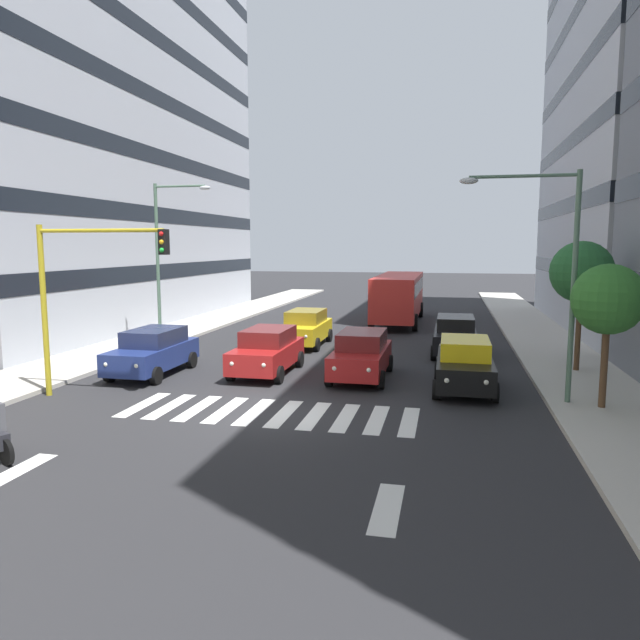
{
  "coord_description": "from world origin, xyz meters",
  "views": [
    {
      "loc": [
        -5.01,
        15.82,
        4.85
      ],
      "look_at": [
        -0.11,
        -6.36,
        1.94
      ],
      "focal_mm": 32.75,
      "sensor_mm": 36.0,
      "label": 1
    }
  ],
  "objects_px": {
    "car_0": "(465,364)",
    "car_row2_0": "(305,327)",
    "car_1": "(361,354)",
    "bus_behind_traffic": "(399,293)",
    "street_tree_0": "(608,300)",
    "street_tree_1": "(582,272)",
    "car_2": "(267,351)",
    "car_row2_1": "(455,335)",
    "traffic_light_gantry": "(78,282)",
    "street_lamp_right": "(166,247)",
    "car_3": "(153,351)",
    "street_lamp_left": "(553,260)"
  },
  "relations": [
    {
      "from": "car_2",
      "to": "traffic_light_gantry",
      "type": "xyz_separation_m",
      "value": [
        4.69,
        4.66,
        2.82
      ]
    },
    {
      "from": "street_lamp_left",
      "to": "street_tree_0",
      "type": "height_order",
      "value": "street_lamp_left"
    },
    {
      "from": "car_3",
      "to": "traffic_light_gantry",
      "type": "relative_size",
      "value": 0.81
    },
    {
      "from": "street_lamp_right",
      "to": "street_tree_0",
      "type": "height_order",
      "value": "street_lamp_right"
    },
    {
      "from": "car_0",
      "to": "bus_behind_traffic",
      "type": "distance_m",
      "value": 17.43
    },
    {
      "from": "street_tree_0",
      "to": "bus_behind_traffic",
      "type": "bearing_deg",
      "value": -68.28
    },
    {
      "from": "car_1",
      "to": "car_0",
      "type": "bearing_deg",
      "value": 165.16
    },
    {
      "from": "car_0",
      "to": "car_2",
      "type": "height_order",
      "value": "same"
    },
    {
      "from": "car_row2_0",
      "to": "street_tree_0",
      "type": "bearing_deg",
      "value": 140.48
    },
    {
      "from": "car_0",
      "to": "car_row2_0",
      "type": "relative_size",
      "value": 1.0
    },
    {
      "from": "car_1",
      "to": "street_lamp_left",
      "type": "distance_m",
      "value": 7.43
    },
    {
      "from": "car_1",
      "to": "traffic_light_gantry",
      "type": "distance_m",
      "value": 9.92
    },
    {
      "from": "car_2",
      "to": "street_tree_1",
      "type": "height_order",
      "value": "street_tree_1"
    },
    {
      "from": "car_3",
      "to": "car_row2_1",
      "type": "xyz_separation_m",
      "value": [
        -11.17,
        -6.5,
        0.0
      ]
    },
    {
      "from": "car_2",
      "to": "car_row2_0",
      "type": "distance_m",
      "value": 6.41
    },
    {
      "from": "car_0",
      "to": "traffic_light_gantry",
      "type": "height_order",
      "value": "traffic_light_gantry"
    },
    {
      "from": "car_1",
      "to": "car_row2_1",
      "type": "height_order",
      "value": "same"
    },
    {
      "from": "street_lamp_right",
      "to": "street_tree_0",
      "type": "distance_m",
      "value": 19.3
    },
    {
      "from": "car_1",
      "to": "street_tree_1",
      "type": "bearing_deg",
      "value": -162.54
    },
    {
      "from": "car_3",
      "to": "bus_behind_traffic",
      "type": "height_order",
      "value": "bus_behind_traffic"
    },
    {
      "from": "car_row2_0",
      "to": "traffic_light_gantry",
      "type": "xyz_separation_m",
      "value": [
        4.59,
        11.07,
        2.82
      ]
    },
    {
      "from": "car_1",
      "to": "bus_behind_traffic",
      "type": "distance_m",
      "value": 16.08
    },
    {
      "from": "car_0",
      "to": "car_2",
      "type": "bearing_deg",
      "value": -7.68
    },
    {
      "from": "car_row2_1",
      "to": "street_tree_0",
      "type": "distance_m",
      "value": 9.57
    },
    {
      "from": "bus_behind_traffic",
      "to": "street_lamp_left",
      "type": "bearing_deg",
      "value": 108.11
    },
    {
      "from": "street_lamp_left",
      "to": "street_lamp_right",
      "type": "xyz_separation_m",
      "value": [
        16.18,
        -7.27,
        0.32
      ]
    },
    {
      "from": "car_0",
      "to": "car_3",
      "type": "height_order",
      "value": "same"
    },
    {
      "from": "car_2",
      "to": "street_tree_1",
      "type": "xyz_separation_m",
      "value": [
        -11.48,
        -2.46,
        2.96
      ]
    },
    {
      "from": "car_row2_0",
      "to": "street_lamp_left",
      "type": "distance_m",
      "value": 13.65
    },
    {
      "from": "street_lamp_left",
      "to": "car_0",
      "type": "bearing_deg",
      "value": -31.76
    },
    {
      "from": "bus_behind_traffic",
      "to": "street_tree_1",
      "type": "relative_size",
      "value": 2.16
    },
    {
      "from": "car_row2_0",
      "to": "bus_behind_traffic",
      "type": "distance_m",
      "value": 10.36
    },
    {
      "from": "car_1",
      "to": "bus_behind_traffic",
      "type": "relative_size",
      "value": 0.42
    },
    {
      "from": "street_tree_0",
      "to": "street_tree_1",
      "type": "height_order",
      "value": "street_tree_1"
    },
    {
      "from": "car_row2_0",
      "to": "street_tree_1",
      "type": "xyz_separation_m",
      "value": [
        -11.57,
        3.94,
        2.96
      ]
    },
    {
      "from": "bus_behind_traffic",
      "to": "street_tree_1",
      "type": "xyz_separation_m",
      "value": [
        -7.87,
        13.57,
        1.99
      ]
    },
    {
      "from": "car_row2_1",
      "to": "traffic_light_gantry",
      "type": "height_order",
      "value": "traffic_light_gantry"
    },
    {
      "from": "car_3",
      "to": "street_tree_0",
      "type": "bearing_deg",
      "value": 173.31
    },
    {
      "from": "car_3",
      "to": "traffic_light_gantry",
      "type": "distance_m",
      "value": 4.61
    },
    {
      "from": "car_1",
      "to": "traffic_light_gantry",
      "type": "xyz_separation_m",
      "value": [
        8.29,
        4.65,
        2.82
      ]
    },
    {
      "from": "car_1",
      "to": "street_lamp_right",
      "type": "xyz_separation_m",
      "value": [
        10.13,
        -4.82,
        3.87
      ]
    },
    {
      "from": "car_0",
      "to": "street_tree_0",
      "type": "bearing_deg",
      "value": 154.17
    },
    {
      "from": "traffic_light_gantry",
      "to": "street_lamp_left",
      "type": "relative_size",
      "value": 0.8
    },
    {
      "from": "car_3",
      "to": "car_row2_0",
      "type": "bearing_deg",
      "value": -118.64
    },
    {
      "from": "car_1",
      "to": "car_row2_0",
      "type": "xyz_separation_m",
      "value": [
        3.7,
        -6.42,
        0.0
      ]
    },
    {
      "from": "car_1",
      "to": "street_tree_1",
      "type": "relative_size",
      "value": 0.91
    },
    {
      "from": "car_row2_0",
      "to": "street_lamp_right",
      "type": "bearing_deg",
      "value": 13.94
    },
    {
      "from": "street_lamp_left",
      "to": "street_tree_0",
      "type": "relative_size",
      "value": 1.64
    },
    {
      "from": "car_2",
      "to": "bus_behind_traffic",
      "type": "xyz_separation_m",
      "value": [
        -3.6,
        -16.04,
        0.97
      ]
    },
    {
      "from": "car_row2_0",
      "to": "street_lamp_left",
      "type": "xyz_separation_m",
      "value": [
        -9.75,
        8.87,
        3.55
      ]
    }
  ]
}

